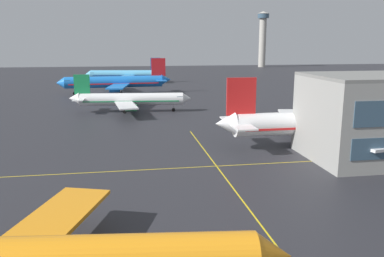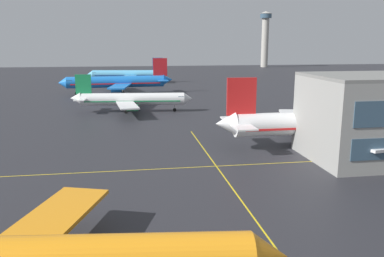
# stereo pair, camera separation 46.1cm
# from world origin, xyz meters

# --- Properties ---
(airliner_second_row) EXTENTS (40.08, 34.70, 12.50)m
(airliner_second_row) POSITION_xyz_m (21.43, 47.22, 4.27)
(airliner_second_row) COLOR white
(airliner_second_row) RESTS_ON ground
(airliner_third_row) EXTENTS (32.39, 27.81, 10.06)m
(airliner_third_row) POSITION_xyz_m (-12.01, 89.03, 3.44)
(airliner_third_row) COLOR white
(airliner_third_row) RESTS_ON ground
(airliner_far_left_stand) EXTENTS (40.57, 34.98, 12.62)m
(airliner_far_left_stand) POSITION_xyz_m (-16.34, 128.61, 4.31)
(airliner_far_left_stand) COLOR blue
(airliner_far_left_stand) RESTS_ON ground
(airliner_far_right_stand) EXTENTS (36.45, 31.17, 11.33)m
(airliner_far_right_stand) POSITION_xyz_m (-12.71, 169.25, 3.87)
(airliner_far_right_stand) COLOR #5BB7E5
(airliner_far_right_stand) RESTS_ON ground
(taxiway_markings) EXTENTS (153.81, 89.43, 0.01)m
(taxiway_markings) POSITION_xyz_m (0.00, 18.32, 0.00)
(taxiway_markings) COLOR yellow
(taxiway_markings) RESTS_ON ground
(control_tower) EXTENTS (8.82, 8.82, 40.60)m
(control_tower) POSITION_xyz_m (89.22, 274.21, 23.41)
(control_tower) COLOR #ADA89E
(control_tower) RESTS_ON ground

